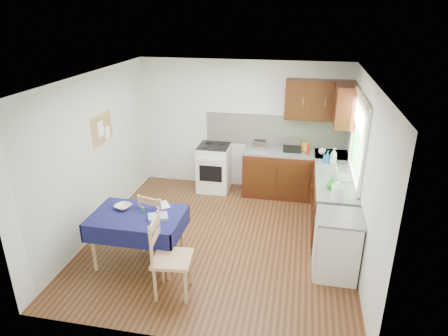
% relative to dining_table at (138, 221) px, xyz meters
% --- Properties ---
extents(floor, '(4.20, 4.20, 0.00)m').
position_rel_dining_table_xyz_m(floor, '(1.00, 0.80, -0.65)').
color(floor, '#432612').
rests_on(floor, ground).
extents(ceiling, '(4.00, 4.20, 0.02)m').
position_rel_dining_table_xyz_m(ceiling, '(1.00, 0.80, 1.85)').
color(ceiling, white).
rests_on(ceiling, wall_back).
extents(wall_back, '(4.00, 0.02, 2.50)m').
position_rel_dining_table_xyz_m(wall_back, '(1.00, 2.90, 0.60)').
color(wall_back, silver).
rests_on(wall_back, ground).
extents(wall_front, '(4.00, 0.02, 2.50)m').
position_rel_dining_table_xyz_m(wall_front, '(1.00, -1.30, 0.60)').
color(wall_front, silver).
rests_on(wall_front, ground).
extents(wall_left, '(0.02, 4.20, 2.50)m').
position_rel_dining_table_xyz_m(wall_left, '(-1.00, 0.80, 0.60)').
color(wall_left, silver).
rests_on(wall_left, ground).
extents(wall_right, '(0.02, 4.20, 2.50)m').
position_rel_dining_table_xyz_m(wall_right, '(3.00, 0.80, 0.60)').
color(wall_right, silver).
rests_on(wall_right, ground).
extents(base_cabinets, '(1.90, 2.30, 0.86)m').
position_rel_dining_table_xyz_m(base_cabinets, '(2.35, 2.06, -0.22)').
color(base_cabinets, '#341109').
rests_on(base_cabinets, ground).
extents(worktop_back, '(1.90, 0.60, 0.04)m').
position_rel_dining_table_xyz_m(worktop_back, '(2.05, 2.60, 0.23)').
color(worktop_back, slate).
rests_on(worktop_back, base_cabinets).
extents(worktop_right, '(0.60, 1.70, 0.04)m').
position_rel_dining_table_xyz_m(worktop_right, '(2.70, 1.45, 0.23)').
color(worktop_right, slate).
rests_on(worktop_right, base_cabinets).
extents(worktop_corner, '(0.60, 0.60, 0.04)m').
position_rel_dining_table_xyz_m(worktop_corner, '(2.70, 2.60, 0.23)').
color(worktop_corner, slate).
rests_on(worktop_corner, base_cabinets).
extents(splashback, '(2.70, 0.02, 0.60)m').
position_rel_dining_table_xyz_m(splashback, '(1.65, 2.89, 0.55)').
color(splashback, beige).
rests_on(splashback, wall_back).
extents(upper_cabinets, '(1.20, 0.85, 0.70)m').
position_rel_dining_table_xyz_m(upper_cabinets, '(2.52, 2.60, 1.20)').
color(upper_cabinets, '#341109').
rests_on(upper_cabinets, wall_back).
extents(stove, '(0.60, 0.61, 0.92)m').
position_rel_dining_table_xyz_m(stove, '(0.50, 2.60, -0.19)').
color(stove, white).
rests_on(stove, ground).
extents(window, '(0.04, 1.48, 1.26)m').
position_rel_dining_table_xyz_m(window, '(2.97, 1.50, 1.00)').
color(window, '#2A5A25').
rests_on(window, wall_right).
extents(fridge, '(0.58, 0.60, 0.89)m').
position_rel_dining_table_xyz_m(fridge, '(2.70, 0.25, -0.21)').
color(fridge, white).
rests_on(fridge, ground).
extents(corkboard, '(0.04, 0.62, 0.47)m').
position_rel_dining_table_xyz_m(corkboard, '(-0.97, 1.10, 0.95)').
color(corkboard, tan).
rests_on(corkboard, wall_left).
extents(dining_table, '(1.25, 0.85, 0.76)m').
position_rel_dining_table_xyz_m(dining_table, '(0.00, 0.00, 0.00)').
color(dining_table, '#111144').
rests_on(dining_table, ground).
extents(chair_far, '(0.49, 0.49, 0.95)m').
position_rel_dining_table_xyz_m(chair_far, '(0.14, 0.32, -0.15)').
color(chair_far, tan).
rests_on(chair_far, ground).
extents(chair_near, '(0.51, 0.51, 1.06)m').
position_rel_dining_table_xyz_m(chair_near, '(0.62, -0.55, -0.09)').
color(chair_near, tan).
rests_on(chair_near, ground).
extents(toaster, '(0.26, 0.16, 0.20)m').
position_rel_dining_table_xyz_m(toaster, '(1.38, 2.58, 0.34)').
color(toaster, '#B1B2B6').
rests_on(toaster, worktop_back).
extents(sandwich_press, '(0.32, 0.28, 0.19)m').
position_rel_dining_table_xyz_m(sandwich_press, '(1.98, 2.63, 0.34)').
color(sandwich_press, black).
rests_on(sandwich_press, worktop_back).
extents(sauce_bottle, '(0.05, 0.05, 0.20)m').
position_rel_dining_table_xyz_m(sauce_bottle, '(2.27, 2.46, 0.35)').
color(sauce_bottle, red).
rests_on(sauce_bottle, worktop_back).
extents(yellow_packet, '(0.13, 0.11, 0.15)m').
position_rel_dining_table_xyz_m(yellow_packet, '(2.20, 2.69, 0.32)').
color(yellow_packet, yellow).
rests_on(yellow_packet, worktop_back).
extents(dish_rack, '(0.41, 0.31, 0.19)m').
position_rel_dining_table_xyz_m(dish_rack, '(2.72, 1.49, 0.27)').
color(dish_rack, '#97979C').
rests_on(dish_rack, worktop_right).
extents(kettle, '(0.16, 0.16, 0.27)m').
position_rel_dining_table_xyz_m(kettle, '(2.67, 0.70, 0.37)').
color(kettle, white).
rests_on(kettle, worktop_right).
extents(cup, '(0.17, 0.17, 0.10)m').
position_rel_dining_table_xyz_m(cup, '(2.52, 2.56, 0.30)').
color(cup, white).
rests_on(cup, worktop_back).
extents(soap_bottle_a, '(0.16, 0.16, 0.29)m').
position_rel_dining_table_xyz_m(soap_bottle_a, '(2.69, 2.08, 0.40)').
color(soap_bottle_a, white).
rests_on(soap_bottle_a, worktop_right).
extents(soap_bottle_b, '(0.14, 0.14, 0.21)m').
position_rel_dining_table_xyz_m(soap_bottle_b, '(2.59, 2.13, 0.36)').
color(soap_bottle_b, blue).
rests_on(soap_bottle_b, worktop_right).
extents(soap_bottle_c, '(0.20, 0.20, 0.19)m').
position_rel_dining_table_xyz_m(soap_bottle_c, '(2.61, 1.03, 0.34)').
color(soap_bottle_c, '#25892D').
rests_on(soap_bottle_c, worktop_right).
extents(plate_bowl, '(0.28, 0.28, 0.05)m').
position_rel_dining_table_xyz_m(plate_bowl, '(-0.26, 0.13, 0.13)').
color(plate_bowl, beige).
rests_on(plate_bowl, dining_table).
extents(book, '(0.29, 0.30, 0.02)m').
position_rel_dining_table_xyz_m(book, '(0.18, 0.26, 0.11)').
color(book, white).
rests_on(book, dining_table).
extents(spice_jar, '(0.04, 0.04, 0.08)m').
position_rel_dining_table_xyz_m(spice_jar, '(0.06, 0.07, 0.15)').
color(spice_jar, green).
rests_on(spice_jar, dining_table).
extents(tea_towel, '(0.32, 0.29, 0.05)m').
position_rel_dining_table_xyz_m(tea_towel, '(0.32, -0.05, 0.13)').
color(tea_towel, '#2D2896').
rests_on(tea_towel, dining_table).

